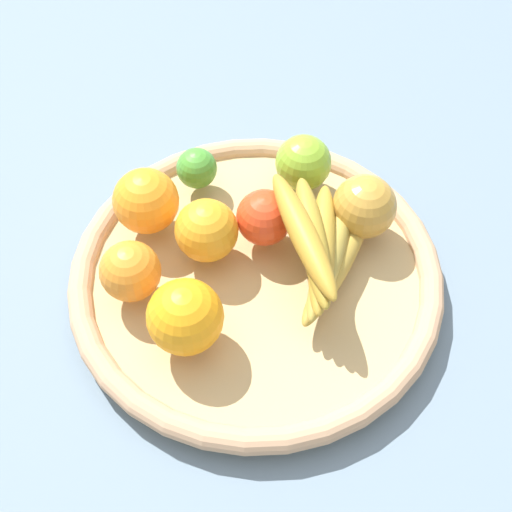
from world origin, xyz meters
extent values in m
plane|color=slate|center=(0.00, 0.00, 0.00)|extent=(2.40, 2.40, 0.00)
cylinder|color=tan|center=(0.00, 0.00, 0.01)|extent=(0.42, 0.42, 0.03)
torus|color=tan|center=(0.00, 0.00, 0.03)|extent=(0.44, 0.44, 0.03)
sphere|color=red|center=(-0.04, 0.02, 0.08)|extent=(0.08, 0.08, 0.07)
ellipsoid|color=#AF8D35|center=(0.04, 0.08, 0.06)|extent=(0.15, 0.15, 0.03)
ellipsoid|color=#AC943B|center=(0.03, 0.08, 0.07)|extent=(0.16, 0.13, 0.03)
ellipsoid|color=#B18B2E|center=(0.03, 0.07, 0.08)|extent=(0.18, 0.10, 0.03)
ellipsoid|color=#A9892C|center=(0.02, 0.06, 0.10)|extent=(0.18, 0.07, 0.03)
ellipsoid|color=#B5882A|center=(0.02, 0.05, 0.11)|extent=(0.18, 0.03, 0.03)
sphere|color=#82B12C|center=(-0.11, 0.10, 0.08)|extent=(0.09, 0.09, 0.07)
sphere|color=orange|center=(-0.04, -0.05, 0.08)|extent=(0.07, 0.07, 0.07)
sphere|color=orange|center=(-0.02, -0.14, 0.08)|extent=(0.09, 0.09, 0.07)
sphere|color=orange|center=(0.06, -0.10, 0.08)|extent=(0.10, 0.10, 0.08)
sphere|color=#479430|center=(-0.15, -0.03, 0.07)|extent=(0.07, 0.07, 0.05)
sphere|color=orange|center=(-0.11, -0.10, 0.08)|extent=(0.10, 0.10, 0.08)
sphere|color=#BB8732|center=(-0.01, 0.14, 0.08)|extent=(0.09, 0.09, 0.08)
camera|label=1|loc=(0.43, -0.15, 0.68)|focal=47.53mm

